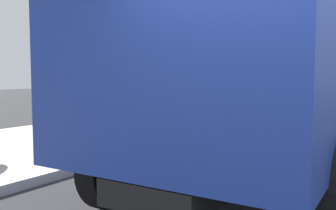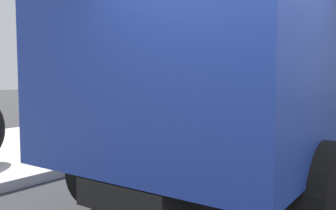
# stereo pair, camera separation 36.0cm
# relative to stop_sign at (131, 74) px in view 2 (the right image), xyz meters

# --- Properties ---
(stop_sign) EXTENTS (0.76, 0.08, 2.22)m
(stop_sign) POSITION_rel_stop_sign_xyz_m (0.00, 0.00, 0.00)
(stop_sign) COLOR gray
(stop_sign) RESTS_ON sidewalk_curb
(dump_truck_blue) EXTENTS (7.07, 2.98, 3.00)m
(dump_truck_blue) POSITION_rel_stop_sign_xyz_m (-0.29, -3.36, -0.08)
(dump_truck_blue) COLOR #1E3899
(dump_truck_blue) RESTS_ON ground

